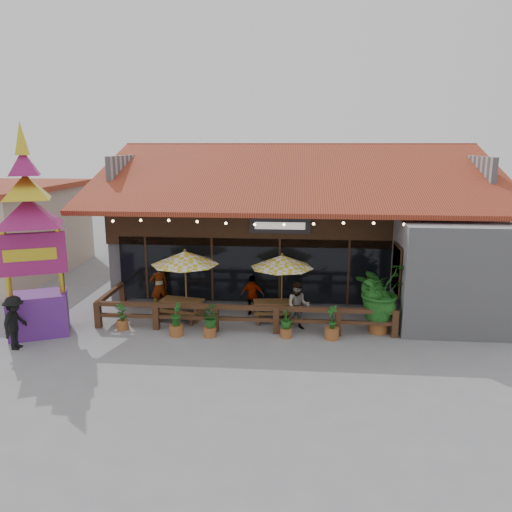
# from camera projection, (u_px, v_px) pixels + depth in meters

# --- Properties ---
(ground) EXTENTS (100.00, 100.00, 0.00)m
(ground) POSITION_uv_depth(u_px,v_px,m) (292.00, 328.00, 16.78)
(ground) COLOR gray
(ground) RESTS_ON ground
(restaurant_building) EXTENTS (15.50, 14.73, 6.09)m
(restaurant_building) POSITION_uv_depth(u_px,v_px,m) (301.00, 230.00, 22.70)
(restaurant_building) COLOR #9F9FA4
(restaurant_building) RESTS_ON ground
(patio_railing) EXTENTS (10.00, 2.60, 0.92)m
(patio_railing) POSITION_uv_depth(u_px,v_px,m) (224.00, 311.00, 16.58)
(patio_railing) COLOR #4E2E1C
(patio_railing) RESTS_ON ground
(umbrella_left) EXTENTS (2.65, 2.65, 2.53)m
(umbrella_left) POSITION_uv_depth(u_px,v_px,m) (185.00, 258.00, 17.23)
(umbrella_left) COLOR brown
(umbrella_left) RESTS_ON ground
(umbrella_right) EXTENTS (2.50, 2.50, 2.37)m
(umbrella_right) POSITION_uv_depth(u_px,v_px,m) (282.00, 262.00, 17.29)
(umbrella_right) COLOR brown
(umbrella_right) RESTS_ON ground
(picnic_table_left) EXTENTS (1.70, 1.54, 0.71)m
(picnic_table_left) POSITION_uv_depth(u_px,v_px,m) (182.00, 306.00, 17.59)
(picnic_table_left) COLOR brown
(picnic_table_left) RESTS_ON ground
(picnic_table_right) EXTENTS (1.58, 1.41, 0.68)m
(picnic_table_right) POSITION_uv_depth(u_px,v_px,m) (274.00, 307.00, 17.49)
(picnic_table_right) COLOR brown
(picnic_table_right) RESTS_ON ground
(thai_sign_tower) EXTENTS (3.53, 3.53, 7.24)m
(thai_sign_tower) POSITION_uv_depth(u_px,v_px,m) (29.00, 218.00, 15.49)
(thai_sign_tower) COLOR #5D2383
(thai_sign_tower) RESTS_ON ground
(tropical_plant) EXTENTS (2.32, 2.27, 2.43)m
(tropical_plant) POSITION_uv_depth(u_px,v_px,m) (380.00, 292.00, 16.14)
(tropical_plant) COLOR brown
(tropical_plant) RESTS_ON ground
(diner_a) EXTENTS (0.80, 0.72, 1.84)m
(diner_a) POSITION_uv_depth(u_px,v_px,m) (159.00, 287.00, 18.36)
(diner_a) COLOR #341F10
(diner_a) RESTS_ON ground
(diner_b) EXTENTS (0.80, 0.63, 1.62)m
(diner_b) POSITION_uv_depth(u_px,v_px,m) (298.00, 306.00, 16.54)
(diner_b) COLOR #341F10
(diner_b) RESTS_ON ground
(diner_c) EXTENTS (0.88, 0.43, 1.46)m
(diner_c) POSITION_uv_depth(u_px,v_px,m) (253.00, 295.00, 17.97)
(diner_c) COLOR #341F10
(diner_c) RESTS_ON ground
(pedestrian) EXTENTS (0.63, 1.08, 1.66)m
(pedestrian) POSITION_uv_depth(u_px,v_px,m) (15.00, 323.00, 14.94)
(pedestrian) COLOR black
(pedestrian) RESTS_ON ground
(planter_a) EXTENTS (0.41, 0.39, 0.96)m
(planter_a) POSITION_uv_depth(u_px,v_px,m) (122.00, 318.00, 16.59)
(planter_a) COLOR brown
(planter_a) RESTS_ON ground
(planter_b) EXTENTS (0.45, 0.45, 1.10)m
(planter_b) POSITION_uv_depth(u_px,v_px,m) (176.00, 321.00, 16.04)
(planter_b) COLOR brown
(planter_b) RESTS_ON ground
(planter_c) EXTENTS (0.79, 0.80, 1.00)m
(planter_c) POSITION_uv_depth(u_px,v_px,m) (210.00, 320.00, 15.94)
(planter_c) COLOR brown
(planter_c) RESTS_ON ground
(planter_d) EXTENTS (0.48, 0.48, 0.94)m
(planter_d) POSITION_uv_depth(u_px,v_px,m) (286.00, 324.00, 15.90)
(planter_d) COLOR brown
(planter_d) RESTS_ON ground
(planter_e) EXTENTS (0.46, 0.48, 1.12)m
(planter_e) POSITION_uv_depth(u_px,v_px,m) (332.00, 325.00, 15.76)
(planter_e) COLOR brown
(planter_e) RESTS_ON ground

